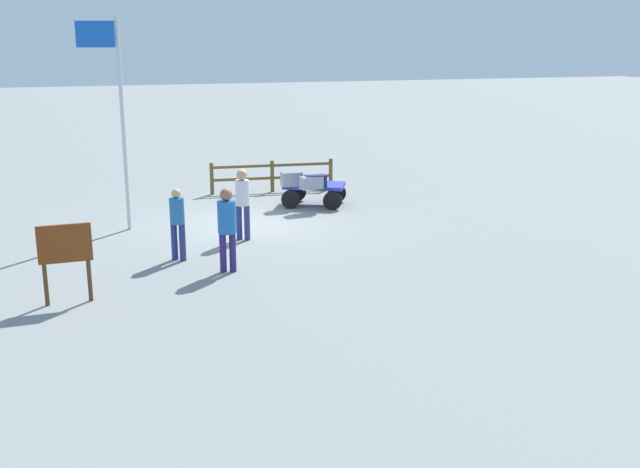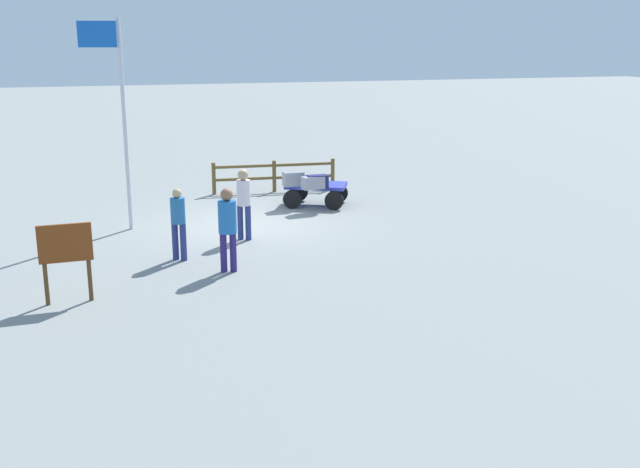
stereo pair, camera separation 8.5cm
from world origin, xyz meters
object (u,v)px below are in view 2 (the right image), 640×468
worker_lead (244,199)px  worker_trailing (178,219)px  luggage_cart (315,190)px  flagpole (118,105)px  suitcase_tan (313,183)px  worker_supervisor (227,222)px  signboard (66,251)px  suitcase_maroon (317,182)px  suitcase_navy (293,179)px

worker_lead → worker_trailing: 2.13m
luggage_cart → worker_trailing: (4.47, 4.44, 0.47)m
worker_lead → flagpole: (2.68, -1.89, 2.14)m
luggage_cart → suitcase_tan: size_ratio=3.15×
luggage_cart → worker_supervisor: size_ratio=1.17×
worker_lead → signboard: worker_lead is taller
worker_lead → suitcase_maroon: bearing=-136.3°
worker_supervisor → signboard: size_ratio=1.19×
flagpole → signboard: (1.33, 5.33, -2.16)m
suitcase_navy → flagpole: size_ratio=0.11×
suitcase_maroon → suitcase_navy: bearing=-46.4°
worker_lead → worker_supervisor: (0.84, 2.43, 0.05)m
worker_lead → worker_trailing: worker_lead is taller
suitcase_tan → flagpole: bearing=6.4°
suitcase_tan → worker_trailing: 5.62m
luggage_cart → suitcase_maroon: size_ratio=3.56×
worker_supervisor → flagpole: 5.14m
luggage_cart → worker_trailing: worker_trailing is taller
suitcase_navy → worker_supervisor: 6.24m
luggage_cart → suitcase_navy: suitcase_navy is taller
worker_supervisor → flagpole: flagpole is taller
suitcase_navy → signboard: (6.08, 6.51, 0.16)m
luggage_cart → worker_trailing: bearing=44.8°
worker_trailing → luggage_cart: bearing=-135.2°
suitcase_maroon → flagpole: 5.82m
suitcase_maroon → flagpole: size_ratio=0.11×
worker_supervisor → suitcase_navy: bearing=-117.9°
luggage_cart → suitcase_maroon: (0.14, 0.67, 0.37)m
flagpole → worker_supervisor: bearing=113.0°
suitcase_maroon → flagpole: flagpole is taller
worker_supervisor → worker_lead: bearing=-109.1°
suitcase_maroon → signboard: bearing=41.9°
suitcase_navy → worker_supervisor: bearing=62.1°
suitcase_maroon → worker_trailing: size_ratio=0.36×
suitcase_tan → worker_trailing: bearing=41.7°
luggage_cart → worker_supervisor: (3.61, 5.61, 0.61)m
suitcase_navy → worker_trailing: worker_trailing is taller
worker_lead → worker_trailing: bearing=36.4°
luggage_cart → flagpole: flagpole is taller
suitcase_maroon → worker_supervisor: worker_supervisor is taller
luggage_cart → worker_lead: worker_lead is taller
worker_lead → worker_trailing: size_ratio=1.08×
flagpole → signboard: bearing=76.0°
luggage_cart → worker_supervisor: worker_supervisor is taller
suitcase_navy → signboard: signboard is taller
flagpole → signboard: flagpole is taller
worker_lead → suitcase_tan: bearing=-135.2°
suitcase_navy → signboard: bearing=47.0°
suitcase_tan → worker_lead: 3.51m
worker_trailing → worker_supervisor: worker_supervisor is taller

